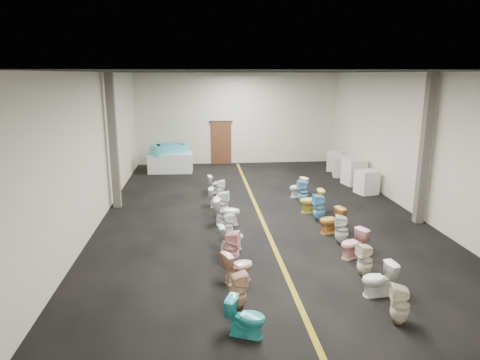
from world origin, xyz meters
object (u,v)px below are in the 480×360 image
(bathtub, at_px, (170,149))
(toilet_left_10, at_px, (217,184))
(toilet_left_5, at_px, (228,226))
(toilet_right_9, at_px, (298,187))
(toilet_left_7, at_px, (223,204))
(toilet_left_9, at_px, (220,190))
(appliance_crate_b, at_px, (354,172))
(display_table, at_px, (171,163))
(appliance_crate_a, at_px, (367,182))
(appliance_crate_c, at_px, (342,166))
(toilet_right_7, at_px, (312,201))
(toilet_left_2, at_px, (238,266))
(toilet_right_1, at_px, (378,279))
(toilet_right_6, at_px, (319,208))
(appliance_crate_d, at_px, (334,161))
(toilet_left_3, at_px, (231,248))
(toilet_right_5, at_px, (331,220))
(toilet_left_8, at_px, (219,198))
(toilet_right_8, at_px, (303,192))
(toilet_right_3, at_px, (353,244))
(toilet_right_4, at_px, (342,229))
(toilet_left_0, at_px, (246,317))
(toilet_left_1, at_px, (238,290))
(toilet_right_2, at_px, (365,260))
(toilet_left_4, at_px, (231,237))
(toilet_right_0, at_px, (400,305))
(toilet_left_6, at_px, (227,212))

(bathtub, bearing_deg, toilet_left_10, -80.87)
(toilet_left_5, distance_m, toilet_right_9, 4.79)
(toilet_left_7, xyz_separation_m, toilet_left_9, (0.01, 1.89, -0.05))
(appliance_crate_b, height_order, toilet_left_7, appliance_crate_b)
(display_table, bearing_deg, appliance_crate_a, -30.06)
(appliance_crate_c, height_order, toilet_left_9, appliance_crate_c)
(appliance_crate_c, relative_size, toilet_right_7, 1.16)
(toilet_left_2, distance_m, toilet_right_1, 2.95)
(appliance_crate_c, distance_m, toilet_right_9, 4.04)
(toilet_right_6, bearing_deg, appliance_crate_d, 155.82)
(toilet_left_3, xyz_separation_m, toilet_right_9, (2.91, 5.57, -0.07))
(bathtub, height_order, toilet_right_1, bathtub)
(appliance_crate_a, bearing_deg, toilet_right_1, -109.83)
(toilet_left_9, bearing_deg, toilet_right_1, -159.59)
(toilet_right_5, bearing_deg, toilet_left_8, -146.21)
(appliance_crate_c, distance_m, toilet_right_8, 4.75)
(appliance_crate_b, relative_size, toilet_right_3, 1.46)
(appliance_crate_c, bearing_deg, toilet_left_2, -120.28)
(toilet_left_7, distance_m, toilet_right_5, 3.50)
(toilet_right_9, bearing_deg, toilet_right_4, -21.84)
(display_table, height_order, toilet_right_6, display_table)
(toilet_left_0, bearing_deg, appliance_crate_a, -10.41)
(toilet_left_1, relative_size, toilet_right_2, 0.96)
(toilet_left_1, xyz_separation_m, toilet_right_2, (2.97, 1.08, 0.01))
(toilet_left_4, height_order, toilet_right_8, toilet_right_8)
(toilet_left_0, relative_size, toilet_right_2, 0.91)
(toilet_left_1, xyz_separation_m, toilet_left_3, (0.02, 1.96, 0.06))
(toilet_right_0, height_order, toilet_right_4, toilet_right_4)
(toilet_left_8, bearing_deg, toilet_right_2, -140.41)
(toilet_left_4, xyz_separation_m, toilet_left_6, (0.02, 1.91, 0.07))
(toilet_right_2, relative_size, toilet_right_8, 0.90)
(appliance_crate_a, relative_size, toilet_right_4, 1.12)
(appliance_crate_d, distance_m, toilet_left_5, 9.73)
(toilet_right_1, bearing_deg, appliance_crate_c, 158.71)
(display_table, relative_size, toilet_left_5, 2.88)
(toilet_left_2, distance_m, toilet_left_9, 6.38)
(toilet_right_3, bearing_deg, toilet_left_9, -175.30)
(toilet_left_9, distance_m, toilet_right_5, 4.75)
(toilet_left_3, height_order, toilet_left_7, toilet_left_3)
(toilet_left_0, height_order, toilet_left_2, toilet_left_2)
(toilet_left_8, relative_size, toilet_right_9, 0.96)
(toilet_left_2, xyz_separation_m, toilet_right_1, (2.81, -0.88, 0.00))
(toilet_right_0, bearing_deg, toilet_left_1, -93.15)
(toilet_left_0, xyz_separation_m, toilet_left_3, (-0.04, 2.88, 0.07))
(toilet_left_7, relative_size, toilet_right_1, 1.15)
(appliance_crate_a, distance_m, toilet_right_8, 2.93)
(bathtub, bearing_deg, toilet_right_6, -74.13)
(toilet_left_1, xyz_separation_m, toilet_left_7, (0.02, 5.56, 0.04))
(toilet_right_0, bearing_deg, toilet_right_9, -167.44)
(toilet_right_0, bearing_deg, toilet_right_4, -169.90)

